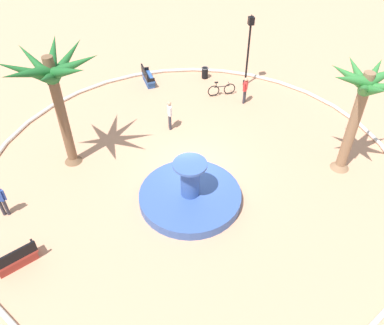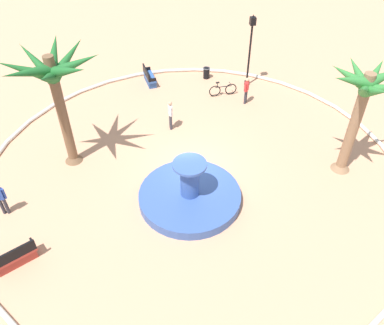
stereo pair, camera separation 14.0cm
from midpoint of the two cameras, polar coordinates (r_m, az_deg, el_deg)
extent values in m
plane|color=tan|center=(19.15, 0.33, -1.08)|extent=(80.00, 80.00, 0.00)
torus|color=silver|center=(19.08, 0.33, -0.86)|extent=(19.86, 19.86, 0.20)
cylinder|color=#38569E|center=(17.57, -0.09, -4.89)|extent=(4.47, 4.47, 0.45)
cylinder|color=#236093|center=(17.60, -0.09, -4.97)|extent=(3.93, 3.93, 0.34)
cylinder|color=#38569E|center=(16.85, -0.09, -2.48)|extent=(0.80, 0.80, 1.59)
cylinder|color=#3D5FAD|center=(16.27, -0.09, -0.29)|extent=(1.43, 1.43, 0.12)
cylinder|color=brown|center=(18.90, -17.81, 6.69)|extent=(0.45, 0.45, 5.54)
cone|color=brown|center=(20.36, -16.38, 0.85)|extent=(0.86, 0.86, 0.50)
cone|color=#1E6028|center=(17.89, -22.47, 12.10)|extent=(2.25, 0.76, 1.47)
cone|color=#1E6028|center=(17.23, -22.19, 11.74)|extent=(2.04, 1.93, 1.15)
cone|color=#1E6028|center=(16.93, -19.72, 11.18)|extent=(0.66, 2.22, 1.48)
cone|color=#1E6028|center=(16.99, -17.12, 12.37)|extent=(2.00, 1.96, 1.26)
cone|color=#1E6028|center=(17.49, -16.12, 13.34)|extent=(2.29, 0.82, 1.31)
cone|color=#1E6028|center=(18.33, -17.11, 14.03)|extent=(1.89, 2.00, 1.51)
cone|color=#1E6028|center=(18.62, -18.89, 14.61)|extent=(0.76, 2.29, 1.24)
cone|color=#1E6028|center=(18.53, -21.11, 13.26)|extent=(1.88, 1.98, 1.57)
cylinder|color=#8E6B4C|center=(19.05, 22.29, 4.90)|extent=(0.47, 0.47, 5.09)
cone|color=#8E6B4C|center=(20.38, 20.68, -0.28)|extent=(0.89, 0.89, 0.50)
cone|color=#337F38|center=(17.45, 22.04, 10.79)|extent=(1.74, 0.63, 0.97)
cone|color=#337F38|center=(17.35, 23.57, 9.41)|extent=(1.52, 1.65, 1.29)
cone|color=#337F38|center=(17.44, 24.92, 9.17)|extent=(0.73, 1.74, 1.28)
cone|color=#337F38|center=(18.59, 24.84, 11.45)|extent=(1.65, 1.56, 1.16)
cone|color=#337F38|center=(18.44, 22.80, 11.72)|extent=(0.72, 1.75, 1.21)
cone|color=#337F38|center=(17.94, 21.76, 11.40)|extent=(1.71, 1.48, 1.11)
cube|color=#B73D33|center=(16.64, -23.77, -12.08)|extent=(1.65, 1.19, 0.12)
cube|color=black|center=(16.28, -23.81, -11.93)|extent=(1.45, 0.82, 0.50)
cube|color=#9C342B|center=(16.83, -23.54, -12.61)|extent=(1.52, 1.09, 0.39)
cube|color=black|center=(16.57, -21.51, -10.68)|extent=(0.28, 0.44, 0.24)
cube|color=#335BA8|center=(25.77, -5.88, 12.10)|extent=(0.71, 1.65, 0.12)
cube|color=black|center=(25.59, -6.39, 12.61)|extent=(0.29, 1.60, 0.50)
cube|color=#2B4E8F|center=(25.89, -5.84, 11.61)|extent=(0.65, 1.52, 0.39)
cube|color=black|center=(26.35, -6.30, 13.11)|extent=(0.46, 0.14, 0.24)
cube|color=black|center=(25.06, -5.49, 11.60)|extent=(0.46, 0.14, 0.24)
cylinder|color=black|center=(24.96, 8.33, 14.73)|extent=(0.12, 0.12, 3.87)
cylinder|color=black|center=(25.79, 7.94, 11.18)|extent=(0.28, 0.28, 0.30)
cube|color=black|center=(24.09, 8.85, 19.32)|extent=(0.32, 0.32, 0.44)
sphere|color=#F2EDCC|center=(24.09, 8.85, 19.32)|extent=(0.22, 0.22, 0.22)
cone|color=black|center=(23.99, 8.92, 19.94)|extent=(0.20, 0.20, 0.18)
cylinder|color=black|center=(26.25, 2.23, 12.62)|extent=(0.40, 0.40, 0.70)
torus|color=#4C4C51|center=(26.09, 2.25, 13.30)|extent=(0.46, 0.46, 0.06)
torus|color=black|center=(24.61, 5.72, 10.38)|extent=(0.72, 0.09, 0.72)
torus|color=black|center=(24.35, 3.44, 10.14)|extent=(0.72, 0.09, 0.72)
cylinder|color=black|center=(24.36, 4.62, 10.73)|extent=(0.95, 0.09, 0.05)
cylinder|color=black|center=(24.19, 3.83, 10.95)|extent=(0.04, 0.04, 0.30)
cube|color=black|center=(24.10, 3.84, 11.30)|extent=(0.20, 0.11, 0.06)
cylinder|color=black|center=(24.42, 5.66, 11.10)|extent=(0.05, 0.44, 0.03)
cylinder|color=#33333D|center=(23.95, 7.89, 9.41)|extent=(0.14, 0.14, 0.84)
cylinder|color=#33333D|center=(23.80, 7.76, 9.20)|extent=(0.14, 0.14, 0.84)
cube|color=red|center=(23.51, 7.98, 10.75)|extent=(0.35, 0.39, 0.56)
sphere|color=tan|center=(23.32, 8.07, 11.60)|extent=(0.22, 0.22, 0.22)
cylinder|color=red|center=(23.70, 8.13, 11.00)|extent=(0.09, 0.09, 0.53)
cylinder|color=red|center=(23.33, 7.83, 10.51)|extent=(0.09, 0.09, 0.53)
cylinder|color=#33333D|center=(18.67, -25.29, -5.63)|extent=(0.14, 0.14, 0.87)
cylinder|color=#33333D|center=(18.61, -24.77, -5.62)|extent=(0.14, 0.14, 0.87)
cylinder|color=#2D4CA5|center=(18.09, -25.01, -4.04)|extent=(0.09, 0.09, 0.53)
cylinder|color=#33333D|center=(21.61, -2.91, 6.02)|extent=(0.14, 0.14, 0.91)
cylinder|color=#33333D|center=(21.46, -2.84, 5.75)|extent=(0.14, 0.14, 0.91)
cube|color=white|center=(21.12, -2.94, 7.51)|extent=(0.20, 0.34, 0.56)
sphere|color=tan|center=(20.90, -2.98, 8.43)|extent=(0.22, 0.22, 0.22)
cylinder|color=white|center=(21.30, -3.03, 7.83)|extent=(0.09, 0.09, 0.53)
cylinder|color=white|center=(20.94, -2.85, 7.19)|extent=(0.09, 0.09, 0.53)
camera|label=1|loc=(0.07, -89.78, 0.19)|focal=37.39mm
camera|label=2|loc=(0.07, 90.22, -0.19)|focal=37.39mm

